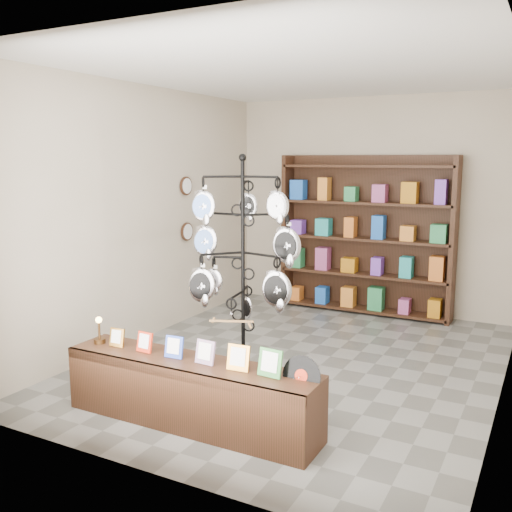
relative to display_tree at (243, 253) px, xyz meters
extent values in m
plane|color=slate|center=(0.27, 0.73, -1.27)|extent=(5.00, 5.00, 0.00)
plane|color=#BBAC97|center=(0.27, 3.23, 0.23)|extent=(4.00, 0.00, 4.00)
plane|color=#BBAC97|center=(0.27, -1.77, 0.23)|extent=(4.00, 0.00, 4.00)
plane|color=#BBAC97|center=(-1.73, 0.73, 0.23)|extent=(0.00, 5.00, 5.00)
plane|color=#BBAC97|center=(2.27, 0.73, 0.23)|extent=(0.00, 5.00, 5.00)
plane|color=white|center=(0.27, 0.73, 1.73)|extent=(5.00, 5.00, 0.00)
cylinder|color=black|center=(0.00, 0.00, -1.25)|extent=(0.57, 0.57, 0.03)
cylinder|color=black|center=(0.00, 0.00, -0.20)|extent=(0.05, 0.05, 2.14)
sphere|color=black|center=(0.00, 0.00, 0.89)|extent=(0.07, 0.07, 0.07)
ellipsoid|color=silver|center=(-0.07, 0.21, -0.60)|extent=(0.12, 0.07, 0.22)
cube|color=tan|center=(0.05, -0.30, -0.59)|extent=(0.38, 0.18, 0.04)
cube|color=black|center=(0.08, -1.03, -1.00)|extent=(2.22, 0.46, 0.54)
cube|color=gold|center=(-0.68, -1.03, -0.64)|extent=(0.14, 0.05, 0.16)
cube|color=red|center=(-0.38, -1.03, -0.64)|extent=(0.15, 0.05, 0.17)
cube|color=#263FA5|center=(-0.07, -1.03, -0.63)|extent=(0.16, 0.06, 0.18)
cube|color=#E54C33|center=(0.23, -1.03, -0.63)|extent=(0.17, 0.06, 0.19)
cube|color=gold|center=(0.53, -1.02, -0.62)|extent=(0.18, 0.06, 0.20)
cube|color=#337233|center=(0.80, -1.02, -0.62)|extent=(0.19, 0.06, 0.21)
cylinder|color=black|center=(1.03, -0.97, -0.70)|extent=(0.30, 0.07, 0.30)
cylinder|color=red|center=(1.03, -0.98, -0.70)|extent=(0.10, 0.03, 0.10)
cylinder|color=#432A13|center=(-0.88, -1.03, -0.71)|extent=(0.10, 0.10, 0.04)
cylinder|color=#432A13|center=(-0.88, -1.03, -0.61)|extent=(0.02, 0.02, 0.14)
sphere|color=#FFBF59|center=(-0.88, -1.03, -0.51)|extent=(0.06, 0.06, 0.06)
cube|color=black|center=(0.27, 3.17, -0.17)|extent=(2.40, 0.04, 2.20)
cube|color=black|center=(-0.91, 3.01, -0.17)|extent=(0.06, 0.36, 2.20)
cube|color=black|center=(1.45, 3.01, -0.17)|extent=(0.06, 0.36, 2.20)
cube|color=black|center=(0.27, 3.01, -1.22)|extent=(2.36, 0.36, 0.04)
cube|color=black|center=(0.27, 3.01, -0.72)|extent=(2.36, 0.36, 0.03)
cube|color=black|center=(0.27, 3.01, -0.22)|extent=(2.36, 0.36, 0.04)
cube|color=black|center=(0.27, 3.01, 0.28)|extent=(2.36, 0.36, 0.04)
cube|color=black|center=(0.27, 3.01, 0.78)|extent=(2.36, 0.36, 0.04)
cylinder|color=black|center=(-1.70, 1.53, 0.53)|extent=(0.03, 0.24, 0.24)
cylinder|color=black|center=(-1.70, 1.53, -0.07)|extent=(0.03, 0.24, 0.24)
camera|label=1|loc=(2.60, -4.65, 0.88)|focal=40.00mm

